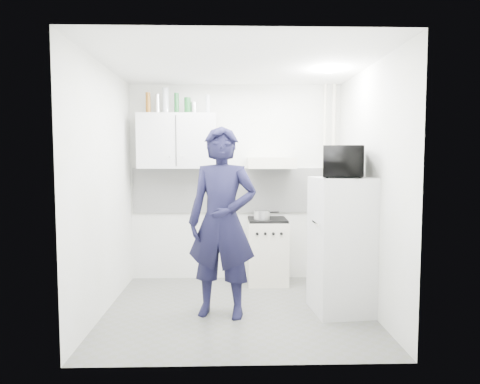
{
  "coord_description": "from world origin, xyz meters",
  "views": [
    {
      "loc": [
        -0.1,
        -4.49,
        1.62
      ],
      "look_at": [
        0.03,
        0.3,
        1.25
      ],
      "focal_mm": 32.0,
      "sensor_mm": 36.0,
      "label": 1
    }
  ],
  "objects": [
    {
      "name": "floor",
      "position": [
        0.0,
        0.0,
        0.0
      ],
      "size": [
        2.8,
        2.8,
        0.0
      ],
      "primitive_type": "plane",
      "color": "#595B4F",
      "rests_on": "ground"
    },
    {
      "name": "ceiling",
      "position": [
        0.0,
        0.0,
        2.6
      ],
      "size": [
        2.8,
        2.8,
        0.0
      ],
      "primitive_type": "plane",
      "color": "white",
      "rests_on": "wall_back"
    },
    {
      "name": "wall_back",
      "position": [
        0.0,
        1.25,
        1.3
      ],
      "size": [
        2.8,
        0.0,
        2.8
      ],
      "primitive_type": "plane",
      "rotation": [
        1.57,
        0.0,
        0.0
      ],
      "color": "silver",
      "rests_on": "floor"
    },
    {
      "name": "wall_left",
      "position": [
        -1.4,
        0.0,
        1.3
      ],
      "size": [
        0.0,
        2.6,
        2.6
      ],
      "primitive_type": "plane",
      "rotation": [
        1.57,
        0.0,
        1.57
      ],
      "color": "silver",
      "rests_on": "floor"
    },
    {
      "name": "wall_right",
      "position": [
        1.4,
        0.0,
        1.3
      ],
      "size": [
        0.0,
        2.6,
        2.6
      ],
      "primitive_type": "plane",
      "rotation": [
        1.57,
        0.0,
        -1.57
      ],
      "color": "silver",
      "rests_on": "floor"
    },
    {
      "name": "person",
      "position": [
        -0.16,
        -0.15,
        0.97
      ],
      "size": [
        0.8,
        0.61,
        1.95
      ],
      "primitive_type": "imported",
      "rotation": [
        0.0,
        0.0,
        -0.22
      ],
      "color": "black",
      "rests_on": "floor"
    },
    {
      "name": "stove",
      "position": [
        0.41,
        1.0,
        0.41
      ],
      "size": [
        0.51,
        0.51,
        0.82
      ],
      "primitive_type": "cube",
      "color": "silver",
      "rests_on": "floor"
    },
    {
      "name": "fridge",
      "position": [
        1.1,
        -0.08,
        0.71
      ],
      "size": [
        0.64,
        0.64,
        1.43
      ],
      "primitive_type": "cube",
      "rotation": [
        0.0,
        0.0,
        0.09
      ],
      "color": "silver",
      "rests_on": "floor"
    },
    {
      "name": "stove_top",
      "position": [
        0.41,
        1.0,
        0.83
      ],
      "size": [
        0.49,
        0.49,
        0.03
      ],
      "primitive_type": "cube",
      "color": "black",
      "rests_on": "stove"
    },
    {
      "name": "saucepan",
      "position": [
        0.33,
        0.93,
        0.91
      ],
      "size": [
        0.21,
        0.21,
        0.11
      ],
      "primitive_type": "cylinder",
      "color": "silver",
      "rests_on": "stove_top"
    },
    {
      "name": "microwave",
      "position": [
        1.1,
        -0.08,
        1.59
      ],
      "size": [
        0.67,
        0.53,
        0.33
      ],
      "primitive_type": "imported",
      "rotation": [
        0.0,
        0.0,
        1.32
      ],
      "color": "black",
      "rests_on": "fridge"
    },
    {
      "name": "bottle_a",
      "position": [
        -1.12,
        1.07,
        2.33
      ],
      "size": [
        0.06,
        0.06,
        0.27
      ],
      "primitive_type": "cylinder",
      "color": "brown",
      "rests_on": "upper_cabinet"
    },
    {
      "name": "bottle_b",
      "position": [
        -1.0,
        1.07,
        2.32
      ],
      "size": [
        0.06,
        0.06,
        0.25
      ],
      "primitive_type": "cylinder",
      "color": "silver",
      "rests_on": "upper_cabinet"
    },
    {
      "name": "bottle_c",
      "position": [
        -0.9,
        1.07,
        2.36
      ],
      "size": [
        0.08,
        0.08,
        0.33
      ],
      "primitive_type": "cylinder",
      "color": "#B2B7BC",
      "rests_on": "upper_cabinet"
    },
    {
      "name": "bottle_d",
      "position": [
        -0.76,
        1.07,
        2.33
      ],
      "size": [
        0.06,
        0.06,
        0.26
      ],
      "primitive_type": "cylinder",
      "color": "#144C1E",
      "rests_on": "upper_cabinet"
    },
    {
      "name": "canister_a",
      "position": [
        -0.62,
        1.07,
        2.3
      ],
      "size": [
        0.08,
        0.08,
        0.21
      ],
      "primitive_type": "cylinder",
      "color": "#144C1E",
      "rests_on": "upper_cabinet"
    },
    {
      "name": "canister_b",
      "position": [
        -0.54,
        1.07,
        2.27
      ],
      "size": [
        0.08,
        0.08,
        0.15
      ],
      "primitive_type": "cylinder",
      "color": "silver",
      "rests_on": "upper_cabinet"
    },
    {
      "name": "bottle_e",
      "position": [
        -0.36,
        1.07,
        2.32
      ],
      "size": [
        0.06,
        0.06,
        0.24
      ],
      "primitive_type": "cylinder",
      "color": "#B2B7BC",
      "rests_on": "upper_cabinet"
    },
    {
      "name": "upper_cabinet",
      "position": [
        -0.75,
        1.07,
        1.85
      ],
      "size": [
        1.0,
        0.35,
        0.7
      ],
      "primitive_type": "cube",
      "color": "silver",
      "rests_on": "wall_back"
    },
    {
      "name": "range_hood",
      "position": [
        0.45,
        1.0,
        1.57
      ],
      "size": [
        0.6,
        0.5,
        0.14
      ],
      "primitive_type": "cube",
      "color": "silver",
      "rests_on": "wall_back"
    },
    {
      "name": "backsplash",
      "position": [
        0.0,
        1.24,
        1.2
      ],
      "size": [
        2.74,
        0.03,
        0.6
      ],
      "primitive_type": "cube",
      "color": "white",
      "rests_on": "wall_back"
    },
    {
      "name": "pipe_a",
      "position": [
        1.3,
        1.17,
        1.3
      ],
      "size": [
        0.05,
        0.05,
        2.6
      ],
      "primitive_type": "cylinder",
      "color": "silver",
      "rests_on": "floor"
    },
    {
      "name": "pipe_b",
      "position": [
        1.18,
        1.17,
        1.3
      ],
      "size": [
        0.04,
        0.04,
        2.6
      ],
      "primitive_type": "cylinder",
      "color": "silver",
      "rests_on": "floor"
    },
    {
      "name": "ceiling_spot_fixture",
      "position": [
        1.0,
        0.2,
        2.57
      ],
      "size": [
        0.1,
        0.1,
        0.02
      ],
      "primitive_type": "cylinder",
      "color": "white",
      "rests_on": "ceiling"
    }
  ]
}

